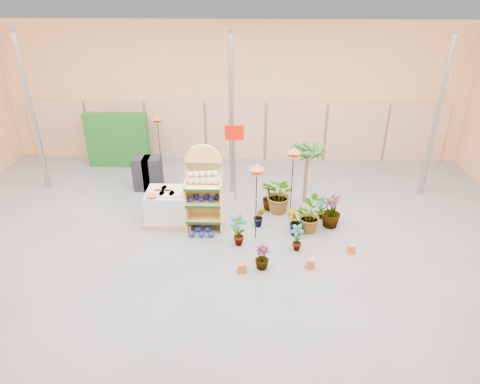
{
  "coord_description": "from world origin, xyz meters",
  "views": [
    {
      "loc": [
        0.61,
        -7.72,
        5.81
      ],
      "look_at": [
        0.3,
        1.5,
        1.0
      ],
      "focal_mm": 32.0,
      "sensor_mm": 36.0,
      "label": 1
    }
  ],
  "objects_px": {
    "display_shelf": "(204,191)",
    "potted_plant_2": "(308,215)",
    "pallet_stack": "(169,206)",
    "bird_table_front": "(257,169)"
  },
  "relations": [
    {
      "from": "display_shelf",
      "to": "bird_table_front",
      "type": "bearing_deg",
      "value": -23.33
    },
    {
      "from": "display_shelf",
      "to": "potted_plant_2",
      "type": "distance_m",
      "value": 2.64
    },
    {
      "from": "potted_plant_2",
      "to": "pallet_stack",
      "type": "bearing_deg",
      "value": 174.78
    },
    {
      "from": "potted_plant_2",
      "to": "bird_table_front",
      "type": "bearing_deg",
      "value": -163.06
    },
    {
      "from": "display_shelf",
      "to": "pallet_stack",
      "type": "relative_size",
      "value": 1.79
    },
    {
      "from": "pallet_stack",
      "to": "potted_plant_2",
      "type": "xyz_separation_m",
      "value": [
        3.51,
        -0.32,
        0.0
      ]
    },
    {
      "from": "display_shelf",
      "to": "potted_plant_2",
      "type": "relative_size",
      "value": 2.49
    },
    {
      "from": "pallet_stack",
      "to": "bird_table_front",
      "type": "xyz_separation_m",
      "value": [
        2.22,
        -0.72,
        1.4
      ]
    },
    {
      "from": "display_shelf",
      "to": "potted_plant_2",
      "type": "xyz_separation_m",
      "value": [
        2.58,
        -0.15,
        -0.55
      ]
    },
    {
      "from": "bird_table_front",
      "to": "potted_plant_2",
      "type": "distance_m",
      "value": 1.95
    }
  ]
}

